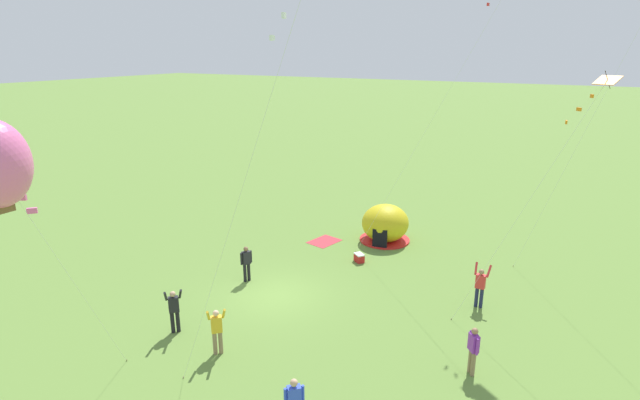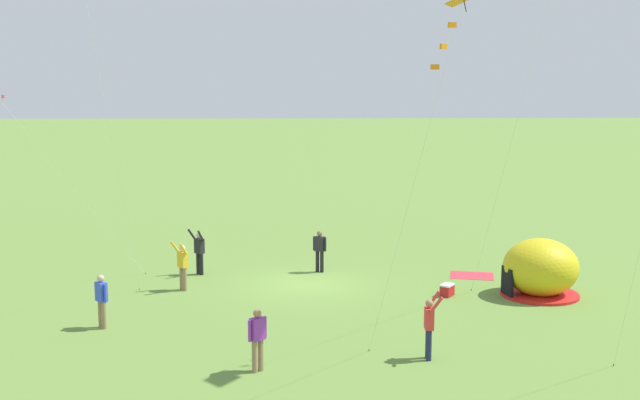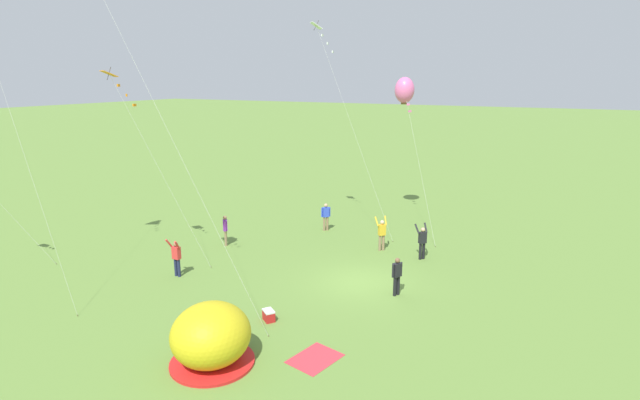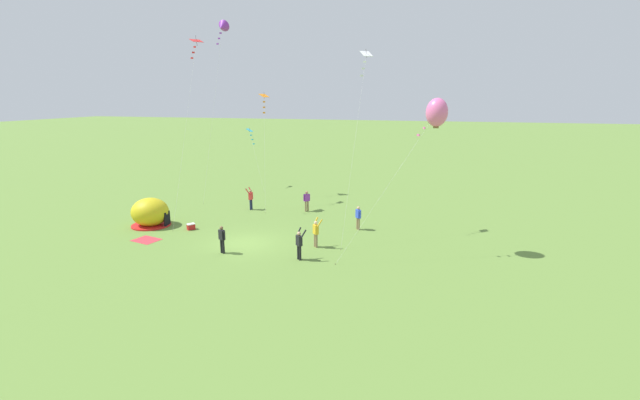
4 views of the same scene
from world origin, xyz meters
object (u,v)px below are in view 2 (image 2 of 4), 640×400
cooler_box (447,290)px  person_watching_sky (199,250)px  kite_orange (455,22)px  person_strolling (429,325)px  person_flying_kite (183,264)px  person_far_back (257,337)px  popup_tent (540,269)px  person_with_toddler (102,298)px  person_center_field (320,249)px

cooler_box → person_watching_sky: (9.38, -3.44, 0.78)m
cooler_box → kite_orange: (1.97, 9.44, 8.73)m
person_strolling → person_flying_kite: bearing=-43.2°
person_far_back → popup_tent: bearing=-144.7°
person_with_toddler → kite_orange: bearing=147.3°
popup_tent → cooler_box: 3.46m
person_flying_kite → kite_orange: 15.30m
person_with_toddler → kite_orange: kite_orange is taller
popup_tent → person_with_toddler: (14.98, 3.20, -0.03)m
person_center_field → popup_tent: bearing=154.6°
person_center_field → person_watching_sky: bearing=2.9°
popup_tent → person_far_back: (9.91, 7.01, -0.03)m
popup_tent → cooler_box: (3.38, -0.05, -0.78)m
kite_orange → person_flying_kite: bearing=-53.7°
person_with_toddler → person_strolling: (-9.79, 3.07, 0.03)m
person_far_back → person_flying_kite: size_ratio=0.91×
cooler_box → person_watching_sky: bearing=-20.1°
cooler_box → popup_tent: bearing=179.2°
person_center_field → person_far_back: (2.02, 10.75, 0.00)m
person_center_field → person_flying_kite: bearing=26.6°
cooler_box → person_far_back: 9.65m
popup_tent → kite_orange: 13.42m
popup_tent → person_with_toddler: popup_tent is taller
person_center_field → person_flying_kite: 5.81m
person_far_back → person_flying_kite: 8.75m
cooler_box → person_with_toddler: size_ratio=0.37×
person_watching_sky → person_flying_kite: (0.33, 2.34, -0.00)m
popup_tent → person_flying_kite: bearing=-5.0°
person_center_field → kite_orange: bearing=101.0°
popup_tent → person_far_back: popup_tent is taller
person_strolling → person_flying_kite: same height
cooler_box → person_watching_sky: 10.02m
person_far_back → person_flying_kite: bearing=-68.7°
cooler_box → person_center_field: person_center_field is taller
person_with_toddler → person_watching_sky: (-2.22, -6.69, 0.03)m
cooler_box → person_center_field: 5.88m
popup_tent → person_center_field: (7.89, -3.74, -0.03)m
person_with_toddler → person_far_back: 6.34m
cooler_box → person_flying_kite: size_ratio=0.34×
kite_orange → person_with_toddler: bearing=-32.7°
person_center_field → kite_orange: 15.58m
person_center_field → person_far_back: size_ratio=1.00×
popup_tent → person_with_toddler: size_ratio=1.63×
person_center_field → person_far_back: same height
person_watching_sky → person_flying_kite: bearing=82.1°
person_far_back → kite_orange: (-4.56, 2.38, 7.99)m
person_strolling → person_flying_kite: size_ratio=1.00×
person_watching_sky → person_far_back: size_ratio=1.10×
cooler_box → person_center_field: (4.51, -3.69, 0.74)m
kite_orange → person_far_back: bearing=-27.5°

